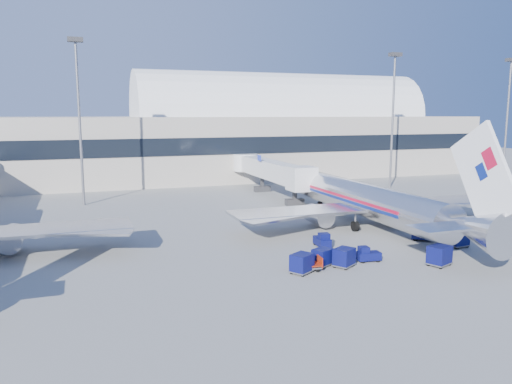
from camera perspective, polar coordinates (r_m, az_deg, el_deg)
name	(u,v)px	position (r m, az deg, el deg)	size (l,w,h in m)	color
ground	(307,245)	(48.71, 5.83, -6.07)	(260.00, 260.00, 0.00)	gray
terminal	(116,141)	(98.77, -15.74, 5.66)	(170.00, 28.15, 21.00)	#B2AA9E
airliner_main	(372,202)	(56.72, 13.07, -1.09)	(32.00, 37.26, 12.07)	silver
jetbridge_near	(267,169)	(78.87, 1.27, 2.63)	(4.40, 27.50, 6.25)	silver
mast_west	(78,97)	(72.48, -19.65, 10.18)	(2.00, 1.20, 22.60)	slate
mast_east	(393,100)	(88.24, 15.43, 10.05)	(2.00, 1.20, 22.60)	slate
mast_far_east	(508,102)	(104.54, 26.89, 9.19)	(2.00, 1.20, 22.60)	slate
barrier_near	(445,223)	(59.93, 20.76, -3.32)	(3.00, 0.55, 0.90)	#9E9E96
barrier_mid	(468,221)	(62.09, 23.09, -3.05)	(3.00, 0.55, 0.90)	#9E9E96
barrier_far	(491,219)	(64.35, 25.25, -2.79)	(3.00, 0.55, 0.90)	#9E9E96
tug_lead	(367,255)	(44.21, 12.62, -6.99)	(2.14, 1.26, 1.32)	#090C45
tug_right	(424,233)	(52.83, 18.65, -4.47)	(2.76, 2.58, 1.65)	#090C45
tug_left	(322,240)	(48.08, 7.59, -5.49)	(1.32, 2.30, 1.43)	#090C45
cart_train_a	(344,257)	(42.22, 10.04, -7.33)	(2.24, 2.11, 1.57)	#090C45
cart_train_b	(322,257)	(42.21, 7.59, -7.36)	(2.06, 1.90, 1.46)	#090C45
cart_train_c	(302,263)	(40.14, 5.26, -8.08)	(2.25, 2.12, 1.58)	#090C45
cart_solo_near	(439,255)	(44.59, 20.22, -6.78)	(2.34, 2.09, 1.70)	#090C45
cart_solo_far	(458,239)	(51.37, 22.13, -4.96)	(1.85, 1.47, 1.54)	#090C45
cart_open_red	(307,266)	(40.95, 5.89, -8.37)	(2.30, 1.73, 0.58)	slate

